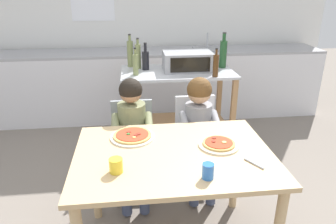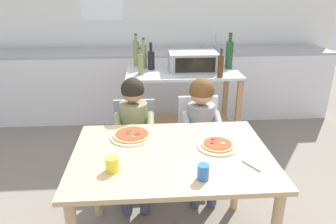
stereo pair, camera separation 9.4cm
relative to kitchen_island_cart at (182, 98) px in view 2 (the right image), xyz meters
The scene contains 21 objects.
ground_plane 0.71m from the kitchen_island_cart, 127.16° to the right, with size 11.14×11.14×0.00m, color slate.
back_wall_tiled 1.63m from the kitchen_island_cart, 99.14° to the left, with size 5.09×0.13×2.70m.
kitchen_counter 1.06m from the kitchen_island_cart, 102.53° to the left, with size 4.58×0.60×1.10m.
kitchen_island_cart is the anchor object (origin of this frame).
toaster_oven 0.40m from the kitchen_island_cart, 14.03° to the left, with size 0.49×0.34×0.19m.
bottle_squat_spirits 0.60m from the kitchen_island_cart, 157.84° to the left, with size 0.06×0.06×0.31m.
bottle_slim_sauce 0.67m from the kitchen_island_cart, ahead, with size 0.07×0.07×0.37m.
bottle_dark_olive_oil 0.68m from the kitchen_island_cart, 152.80° to the left, with size 0.07×0.07×0.34m.
bottle_brown_beer 0.58m from the kitchen_island_cart, 37.19° to the right, with size 0.05×0.05×0.27m.
bottle_clear_vinegar 0.52m from the kitchen_island_cart, 163.42° to the left, with size 0.07×0.07×0.28m.
bottle_tall_green_wine 0.59m from the kitchen_island_cart, 165.94° to the right, with size 0.05×0.05×0.27m.
dining_table 1.43m from the kitchen_island_cart, 99.15° to the right, with size 1.22×0.88×0.75m.
dining_chair_left 0.87m from the kitchen_island_cart, 123.59° to the right, with size 0.36×0.36×0.81m.
dining_chair_right 0.68m from the kitchen_island_cart, 83.88° to the right, with size 0.36×0.36×0.81m.
child_in_olive_shirt 0.97m from the kitchen_island_cart, 119.61° to the right, with size 0.32×0.42×1.03m.
child_in_grey_shirt 0.79m from the kitchen_island_cart, 84.79° to the right, with size 0.32×0.42×1.01m.
pizza_plate_white 1.28m from the kitchen_island_cart, 112.08° to the right, with size 0.30×0.30×0.03m.
pizza_plate_cream 1.37m from the kitchen_island_cart, 86.98° to the right, with size 0.26×0.26×0.03m.
drinking_cup_blue 1.72m from the kitchen_island_cart, 92.77° to the right, with size 0.07×0.07×0.09m, color blue.
drinking_cup_yellow 1.70m from the kitchen_island_cart, 109.79° to the right, with size 0.08×0.08×0.08m, color yellow.
serving_spoon 1.63m from the kitchen_island_cart, 82.37° to the right, with size 0.01×0.01×0.14m, color #B7BABF.
Camera 2 is at (-0.14, -1.72, 1.73)m, focal length 34.12 mm.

